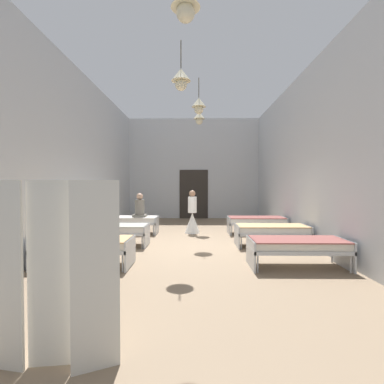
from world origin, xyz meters
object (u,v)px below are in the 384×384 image
(bed_left_row_1, at_px, (113,230))
(bed_right_row_2, at_px, (256,221))
(nurse_near_aisle, at_px, (192,218))
(patient_seated_primary, at_px, (140,208))
(bed_left_row_0, at_px, (85,245))
(bed_left_row_2, at_px, (130,221))
(privacy_screen, at_px, (50,275))
(bed_right_row_1, at_px, (271,230))
(bed_right_row_0, at_px, (297,246))

(bed_left_row_1, relative_size, bed_right_row_2, 1.00)
(nurse_near_aisle, relative_size, patient_seated_primary, 1.86)
(bed_left_row_0, relative_size, patient_seated_primary, 2.38)
(bed_left_row_1, distance_m, bed_right_row_2, 4.70)
(bed_left_row_2, relative_size, privacy_screen, 1.12)
(bed_right_row_1, height_order, patient_seated_primary, patient_seated_primary)
(bed_right_row_1, distance_m, bed_right_row_2, 1.90)
(bed_left_row_1, bearing_deg, nurse_near_aisle, 43.95)
(bed_left_row_0, bearing_deg, bed_right_row_2, 41.49)
(bed_left_row_2, height_order, bed_right_row_2, same)
(bed_left_row_0, relative_size, bed_right_row_0, 1.00)
(bed_left_row_2, xyz_separation_m, privacy_screen, (0.95, -6.91, 0.41))
(nurse_near_aisle, distance_m, privacy_screen, 7.17)
(bed_right_row_0, xyz_separation_m, bed_left_row_1, (-4.30, 1.90, 0.00))
(bed_right_row_1, xyz_separation_m, patient_seated_primary, (-3.95, 1.90, 0.43))
(bed_right_row_1, bearing_deg, nurse_near_aisle, 136.42)
(bed_left_row_1, relative_size, bed_left_row_2, 1.00)
(bed_right_row_0, relative_size, bed_right_row_2, 1.00)
(bed_right_row_1, relative_size, bed_right_row_2, 1.00)
(nurse_near_aisle, bearing_deg, bed_left_row_2, -1.61)
(bed_right_row_0, distance_m, nurse_near_aisle, 4.51)
(bed_right_row_2, xyz_separation_m, nurse_near_aisle, (-2.16, 0.16, 0.09))
(bed_right_row_0, distance_m, bed_left_row_2, 5.74)
(bed_left_row_0, bearing_deg, privacy_screen, -73.00)
(nurse_near_aisle, distance_m, patient_seated_primary, 1.82)
(bed_left_row_1, height_order, bed_right_row_2, same)
(bed_right_row_0, distance_m, bed_right_row_1, 1.90)
(nurse_near_aisle, relative_size, privacy_screen, 0.87)
(bed_left_row_0, xyz_separation_m, bed_right_row_1, (4.30, 1.90, 0.00))
(bed_left_row_0, height_order, bed_right_row_1, same)
(bed_left_row_2, bearing_deg, bed_right_row_2, 0.00)
(bed_left_row_0, xyz_separation_m, bed_left_row_1, (0.00, 1.90, 0.00))
(bed_left_row_1, distance_m, nurse_near_aisle, 2.97)
(privacy_screen, bearing_deg, patient_seated_primary, 87.72)
(bed_left_row_1, xyz_separation_m, bed_right_row_2, (4.30, 1.90, 0.00))
(bed_right_row_0, height_order, bed_right_row_1, same)
(bed_right_row_0, height_order, bed_right_row_2, same)
(bed_left_row_1, bearing_deg, bed_right_row_2, 23.85)
(bed_right_row_2, height_order, nurse_near_aisle, nurse_near_aisle)
(bed_left_row_0, xyz_separation_m, nurse_near_aisle, (2.13, 3.96, 0.09))
(bed_left_row_2, bearing_deg, bed_right_row_1, -23.85)
(bed_left_row_0, height_order, patient_seated_primary, patient_seated_primary)
(bed_left_row_1, bearing_deg, patient_seated_primary, 79.55)
(bed_right_row_0, xyz_separation_m, patient_seated_primary, (-3.95, 3.80, 0.43))
(bed_right_row_1, distance_m, bed_left_row_2, 4.70)
(bed_right_row_1, bearing_deg, bed_right_row_2, 90.00)
(bed_left_row_1, bearing_deg, bed_right_row_1, 0.00)
(nurse_near_aisle, bearing_deg, bed_right_row_1, 130.58)
(bed_right_row_0, relative_size, bed_left_row_1, 1.00)
(bed_right_row_2, bearing_deg, nurse_near_aisle, 175.83)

